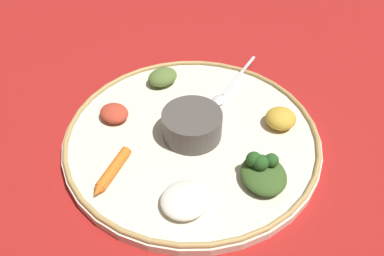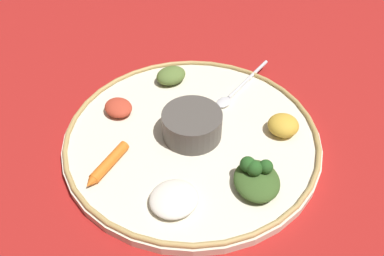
{
  "view_description": "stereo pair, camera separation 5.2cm",
  "coord_description": "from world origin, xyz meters",
  "px_view_note": "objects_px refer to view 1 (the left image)",
  "views": [
    {
      "loc": [
        0.41,
        -0.23,
        0.48
      ],
      "look_at": [
        0.0,
        0.0,
        0.03
      ],
      "focal_mm": 36.56,
      "sensor_mm": 36.0,
      "label": 1
    },
    {
      "loc": [
        0.43,
        -0.18,
        0.48
      ],
      "look_at": [
        0.0,
        0.0,
        0.03
      ],
      "focal_mm": 36.56,
      "sensor_mm": 36.0,
      "label": 2
    }
  ],
  "objects_px": {
    "center_bowl": "(192,124)",
    "carrot_near_spoon": "(112,171)",
    "greens_pile": "(263,172)",
    "spoon": "(229,87)"
  },
  "relations": [
    {
      "from": "carrot_near_spoon",
      "to": "center_bowl",
      "type": "bearing_deg",
      "value": 96.56
    },
    {
      "from": "center_bowl",
      "to": "greens_pile",
      "type": "xyz_separation_m",
      "value": [
        0.13,
        0.04,
        -0.01
      ]
    },
    {
      "from": "greens_pile",
      "to": "carrot_near_spoon",
      "type": "height_order",
      "value": "greens_pile"
    },
    {
      "from": "center_bowl",
      "to": "carrot_near_spoon",
      "type": "distance_m",
      "value": 0.15
    },
    {
      "from": "greens_pile",
      "to": "carrot_near_spoon",
      "type": "bearing_deg",
      "value": -121.29
    },
    {
      "from": "spoon",
      "to": "carrot_near_spoon",
      "type": "distance_m",
      "value": 0.29
    },
    {
      "from": "spoon",
      "to": "greens_pile",
      "type": "xyz_separation_m",
      "value": [
        0.21,
        -0.08,
        0.01
      ]
    },
    {
      "from": "spoon",
      "to": "center_bowl",
      "type": "bearing_deg",
      "value": -59.05
    },
    {
      "from": "center_bowl",
      "to": "carrot_near_spoon",
      "type": "xyz_separation_m",
      "value": [
        0.02,
        -0.15,
        -0.02
      ]
    },
    {
      "from": "carrot_near_spoon",
      "to": "spoon",
      "type": "bearing_deg",
      "value": 108.46
    }
  ]
}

